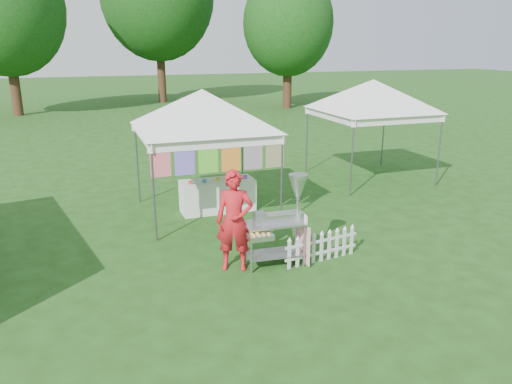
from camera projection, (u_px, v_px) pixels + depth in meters
name	position (u px, v px, depth m)	size (l,w,h in m)	color
ground	(252.00, 271.00, 9.13)	(120.00, 120.00, 0.00)	#204112
canopy_main	(202.00, 90.00, 11.43)	(4.24, 4.24, 3.45)	#59595E
canopy_right	(374.00, 80.00, 14.55)	(4.24, 4.24, 3.45)	#59595E
tree_left	(4.00, 8.00, 27.21)	(6.40, 6.40, 9.53)	#352213
tree_right	(288.00, 24.00, 30.72)	(5.60, 5.60, 8.42)	#352213
donut_cart	(284.00, 213.00, 9.15)	(1.28, 0.80, 1.72)	gray
vendor	(235.00, 221.00, 9.00)	(0.68, 0.45, 1.87)	red
picket_fence	(322.00, 247.00, 9.47)	(1.61, 0.27, 0.56)	silver
display_table	(218.00, 195.00, 12.34)	(1.80, 0.70, 0.79)	white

